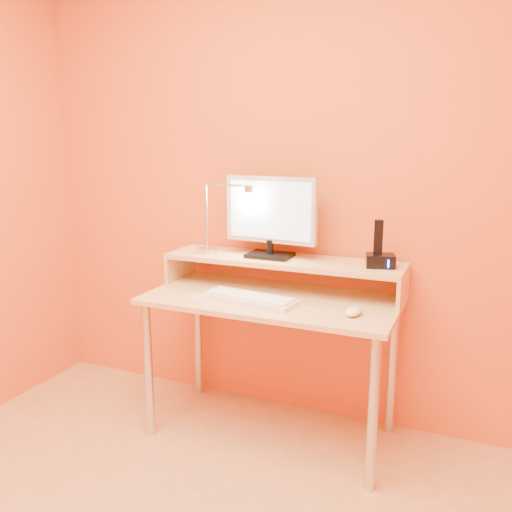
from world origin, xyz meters
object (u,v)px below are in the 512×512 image
at_px(phone_dock, 380,261).
at_px(remote_control, 211,296).
at_px(mouse, 353,311).
at_px(lamp_base, 207,250).
at_px(keyboard, 250,299).
at_px(monitor_panel, 271,210).

relative_size(phone_dock, remote_control, 0.65).
relative_size(mouse, remote_control, 0.55).
xyz_separation_m(lamp_base, mouse, (0.83, -0.24, -0.15)).
distance_m(phone_dock, keyboard, 0.63).
bearing_deg(monitor_panel, mouse, -25.26).
xyz_separation_m(phone_dock, mouse, (-0.06, -0.27, -0.17)).
xyz_separation_m(monitor_panel, mouse, (0.49, -0.28, -0.38)).
distance_m(lamp_base, phone_dock, 0.89).
height_order(monitor_panel, remote_control, monitor_panel).
height_order(lamp_base, phone_dock, phone_dock).
bearing_deg(keyboard, mouse, 7.16).
height_order(lamp_base, keyboard, lamp_base).
distance_m(monitor_panel, lamp_base, 0.41).
relative_size(phone_dock, mouse, 1.18).
height_order(phone_dock, mouse, phone_dock).
height_order(monitor_panel, phone_dock, monitor_panel).
bearing_deg(mouse, monitor_panel, 154.84).
height_order(keyboard, mouse, mouse).
xyz_separation_m(monitor_panel, phone_dock, (0.55, -0.01, -0.21)).
height_order(keyboard, remote_control, keyboard).
bearing_deg(keyboard, monitor_panel, 98.71).
distance_m(phone_dock, remote_control, 0.81).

